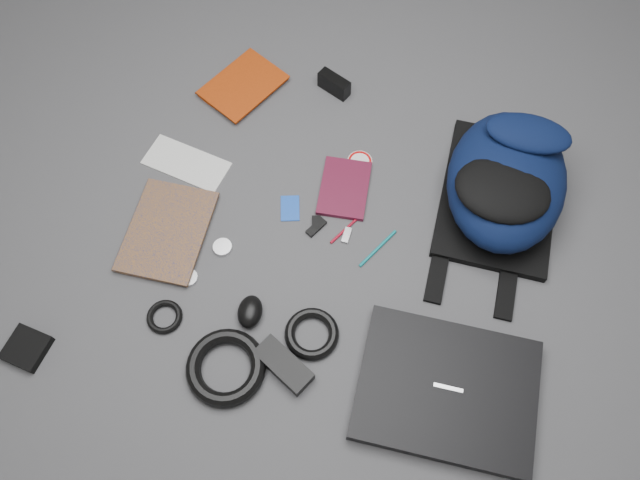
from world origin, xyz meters
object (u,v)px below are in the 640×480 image
(dvd_case, at_px, (344,188))
(textbook_red, at_px, (223,71))
(comic_book, at_px, (131,224))
(mouse, at_px, (250,312))
(power_brick, at_px, (284,365))
(backpack, at_px, (506,180))
(compact_camera, at_px, (334,84))
(laptop, at_px, (447,390))
(pouch, at_px, (27,348))

(dvd_case, bearing_deg, textbook_red, 140.94)
(comic_book, bearing_deg, mouse, -24.25)
(comic_book, relative_size, power_brick, 1.91)
(backpack, height_order, power_brick, backpack)
(textbook_red, distance_m, mouse, 0.77)
(compact_camera, bearing_deg, mouse, -68.08)
(backpack, relative_size, compact_camera, 4.78)
(laptop, bearing_deg, mouse, 170.99)
(comic_book, distance_m, compact_camera, 0.71)
(backpack, height_order, comic_book, backpack)
(textbook_red, distance_m, comic_book, 0.56)
(laptop, bearing_deg, dvd_case, 125.68)
(compact_camera, bearing_deg, backpack, -1.43)
(compact_camera, height_order, power_brick, compact_camera)
(mouse, relative_size, power_brick, 0.59)
(laptop, bearing_deg, pouch, -172.60)
(backpack, xyz_separation_m, pouch, (-0.96, -0.81, -0.09))
(compact_camera, height_order, mouse, compact_camera)
(textbook_red, relative_size, dvd_case, 1.26)
(comic_book, bearing_deg, compact_camera, 52.86)
(dvd_case, xyz_separation_m, compact_camera, (-0.15, 0.31, 0.02))
(power_brick, bearing_deg, comic_book, -179.57)
(backpack, xyz_separation_m, comic_book, (-0.88, -0.43, -0.09))
(backpack, xyz_separation_m, power_brick, (-0.36, -0.63, -0.08))
(comic_book, xyz_separation_m, power_brick, (0.52, -0.21, 0.01))
(mouse, xyz_separation_m, pouch, (-0.47, -0.27, -0.01))
(comic_book, relative_size, pouch, 3.00)
(mouse, height_order, power_brick, mouse)
(laptop, distance_m, comic_book, 0.91)
(laptop, height_order, mouse, mouse)
(laptop, height_order, compact_camera, compact_camera)
(comic_book, bearing_deg, dvd_case, 24.07)
(laptop, relative_size, mouse, 4.79)
(backpack, height_order, compact_camera, backpack)
(laptop, distance_m, textbook_red, 1.12)
(comic_book, xyz_separation_m, dvd_case, (0.49, 0.31, -0.00))
(laptop, bearing_deg, compact_camera, 119.00)
(dvd_case, distance_m, power_brick, 0.51)
(dvd_case, xyz_separation_m, pouch, (-0.56, -0.69, 0.00))
(mouse, bearing_deg, comic_book, 151.66)
(compact_camera, bearing_deg, dvd_case, -47.04)
(comic_book, bearing_deg, laptop, -16.04)
(laptop, distance_m, compact_camera, 0.93)
(power_brick, bearing_deg, laptop, 34.12)
(dvd_case, distance_m, pouch, 0.89)
(textbook_red, height_order, pouch, textbook_red)
(backpack, distance_m, textbook_red, 0.89)
(dvd_case, relative_size, compact_camera, 1.84)
(backpack, relative_size, dvd_case, 2.60)
(textbook_red, height_order, power_brick, power_brick)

